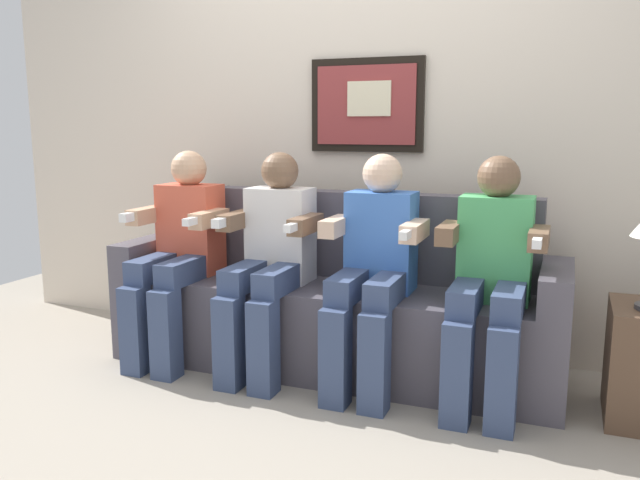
# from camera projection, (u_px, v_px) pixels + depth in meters

# --- Properties ---
(ground_plane) EXTENTS (6.10, 6.10, 0.00)m
(ground_plane) POSITION_uv_depth(u_px,v_px,m) (309.00, 389.00, 3.06)
(ground_plane) COLOR #9E9384
(back_wall_assembly) EXTENTS (4.69, 0.10, 2.60)m
(back_wall_assembly) POSITION_uv_depth(u_px,v_px,m) (361.00, 115.00, 3.53)
(back_wall_assembly) COLOR beige
(back_wall_assembly) RESTS_ON ground_plane
(couch) EXTENTS (2.29, 0.58, 0.90)m
(couch) POSITION_uv_depth(u_px,v_px,m) (332.00, 308.00, 3.30)
(couch) COLOR #514C56
(couch) RESTS_ON ground_plane
(person_leftmost) EXTENTS (0.46, 0.56, 1.11)m
(person_leftmost) POSITION_uv_depth(u_px,v_px,m) (179.00, 248.00, 3.39)
(person_leftmost) COLOR #D8593F
(person_leftmost) RESTS_ON ground_plane
(person_left_center) EXTENTS (0.46, 0.56, 1.11)m
(person_left_center) POSITION_uv_depth(u_px,v_px,m) (271.00, 255.00, 3.19)
(person_left_center) COLOR white
(person_left_center) RESTS_ON ground_plane
(person_right_center) EXTENTS (0.46, 0.56, 1.11)m
(person_right_center) POSITION_uv_depth(u_px,v_px,m) (374.00, 263.00, 3.00)
(person_right_center) COLOR #3F72CC
(person_right_center) RESTS_ON ground_plane
(person_rightmost) EXTENTS (0.46, 0.56, 1.11)m
(person_rightmost) POSITION_uv_depth(u_px,v_px,m) (491.00, 272.00, 2.81)
(person_rightmost) COLOR #4CB266
(person_rightmost) RESTS_ON ground_plane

